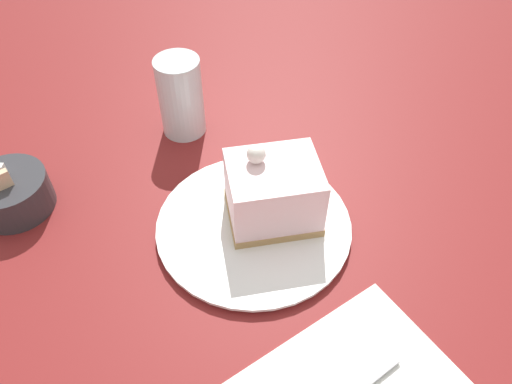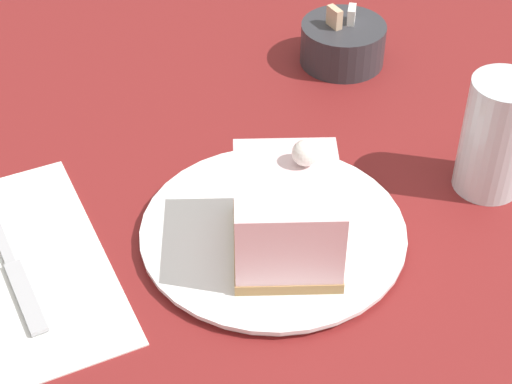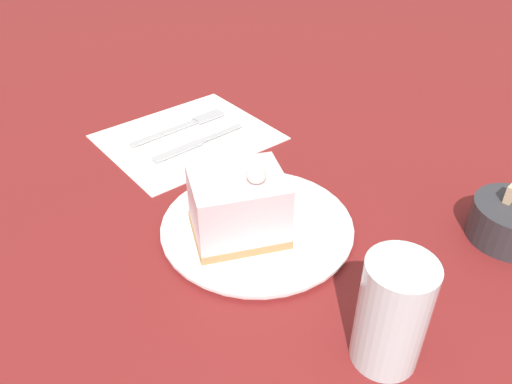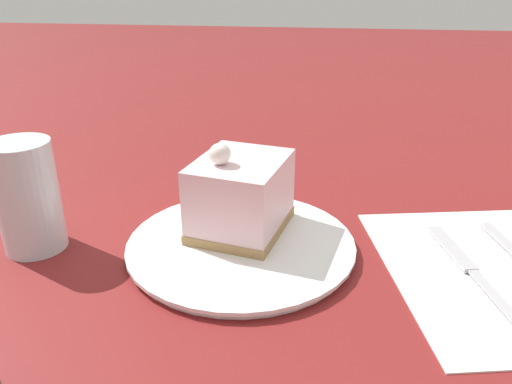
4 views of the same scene
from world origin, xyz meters
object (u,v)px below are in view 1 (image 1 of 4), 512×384
at_px(cake_slice, 270,193).
at_px(sugar_bowl, 11,193).
at_px(plate, 254,226).
at_px(drinking_glass, 181,97).

bearing_deg(cake_slice, sugar_bowl, 75.16).
distance_m(plate, cake_slice, 0.05).
height_order(plate, drinking_glass, drinking_glass).
bearing_deg(drinking_glass, cake_slice, -167.54).
distance_m(cake_slice, sugar_bowl, 0.31).
bearing_deg(cake_slice, drinking_glass, 23.99).
relative_size(sugar_bowl, drinking_glass, 0.82).
bearing_deg(sugar_bowl, cake_slice, -116.36).
bearing_deg(sugar_bowl, plate, -119.02).
bearing_deg(plate, drinking_glass, 6.43).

